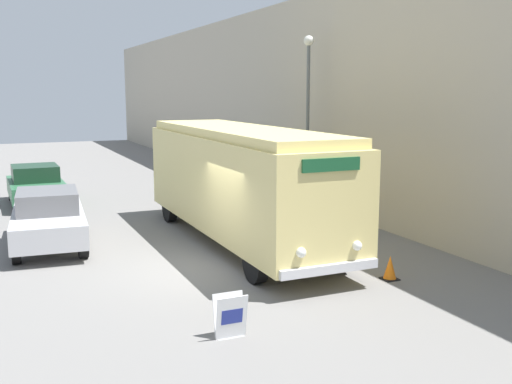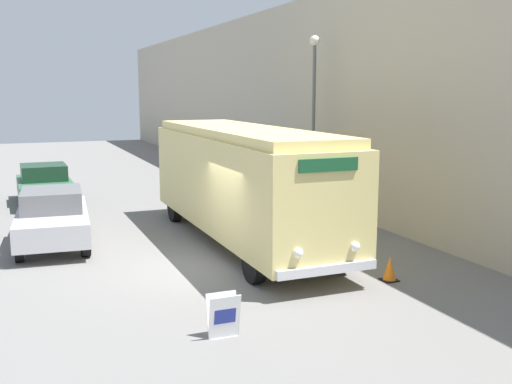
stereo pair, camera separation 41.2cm
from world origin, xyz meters
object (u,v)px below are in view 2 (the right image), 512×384
object	(u,v)px
traffic_cone	(390,269)
parked_car_mid	(45,184)
sign_board	(224,316)
streetlamp	(314,99)
vintage_bus	(243,179)
parked_car_near	(53,217)

from	to	relation	value
traffic_cone	parked_car_mid	bearing A→B (deg)	117.13
sign_board	traffic_cone	bearing A→B (deg)	18.91
traffic_cone	streetlamp	bearing A→B (deg)	75.04
vintage_bus	parked_car_near	xyz separation A→B (m)	(-5.10, 1.82, -1.06)
sign_board	parked_car_mid	world-z (taller)	parked_car_mid
vintage_bus	traffic_cone	bearing A→B (deg)	-67.97
sign_board	streetlamp	bearing A→B (deg)	54.62
vintage_bus	streetlamp	xyz separation A→B (m)	(3.97, 3.27, 2.20)
streetlamp	vintage_bus	bearing A→B (deg)	-140.50
vintage_bus	sign_board	bearing A→B (deg)	-113.94
sign_board	traffic_cone	size ratio (longest dim) A/B	1.40
sign_board	streetlamp	distance (m)	12.18
sign_board	streetlamp	world-z (taller)	streetlamp
sign_board	parked_car_mid	size ratio (longest dim) A/B	0.20
sign_board	parked_car_mid	distance (m)	15.04
vintage_bus	parked_car_mid	distance (m)	10.06
parked_car_mid	parked_car_near	bearing A→B (deg)	-92.14
vintage_bus	parked_car_near	world-z (taller)	vintage_bus
vintage_bus	sign_board	distance (m)	6.93
parked_car_near	traffic_cone	world-z (taller)	parked_car_near
vintage_bus	parked_car_mid	xyz separation A→B (m)	(-4.95, 8.69, -1.12)
sign_board	streetlamp	size ratio (longest dim) A/B	0.13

